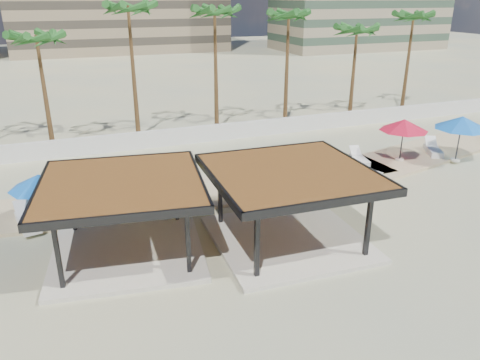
% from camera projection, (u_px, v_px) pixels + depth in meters
% --- Properties ---
extents(ground, '(200.00, 200.00, 0.00)m').
position_uv_depth(ground, '(288.00, 249.00, 19.59)').
color(ground, '#C6B883').
rests_on(ground, ground).
extents(promenade, '(44.45, 7.97, 0.24)m').
position_uv_depth(promenade, '(259.00, 179.00, 26.88)').
color(promenade, '#C6B284').
rests_on(promenade, ground).
extents(boundary_wall, '(56.00, 0.30, 1.20)m').
position_uv_depth(boundary_wall, '(187.00, 135.00, 33.25)').
color(boundary_wall, silver).
rests_on(boundary_wall, ground).
extents(pavilion_central, '(6.72, 6.72, 3.29)m').
position_uv_depth(pavilion_central, '(289.00, 199.00, 19.52)').
color(pavilion_central, beige).
rests_on(pavilion_central, ground).
extents(pavilion_west, '(7.11, 7.11, 3.19)m').
position_uv_depth(pavilion_west, '(124.00, 211.00, 18.63)').
color(pavilion_west, beige).
rests_on(pavilion_west, ground).
extents(umbrella_b, '(3.62, 3.62, 2.61)m').
position_uv_depth(umbrella_b, '(156.00, 161.00, 22.67)').
color(umbrella_b, beige).
rests_on(umbrella_b, promenade).
extents(umbrella_c, '(3.69, 3.69, 2.66)m').
position_uv_depth(umbrella_c, '(404.00, 125.00, 28.70)').
color(umbrella_c, beige).
rests_on(umbrella_c, promenade).
extents(umbrella_d, '(4.27, 4.27, 2.87)m').
position_uv_depth(umbrella_d, '(462.00, 123.00, 28.53)').
color(umbrella_d, beige).
rests_on(umbrella_d, promenade).
extents(umbrella_f, '(2.82, 2.82, 2.39)m').
position_uv_depth(umbrella_f, '(39.00, 182.00, 20.65)').
color(umbrella_f, beige).
rests_on(umbrella_f, promenade).
extents(lounger_a, '(1.23, 2.42, 0.87)m').
position_uv_depth(lounger_a, '(28.00, 221.00, 21.12)').
color(lounger_a, white).
rests_on(lounger_a, promenade).
extents(lounger_b, '(1.14, 2.20, 0.80)m').
position_uv_depth(lounger_b, '(359.00, 159.00, 29.14)').
color(lounger_b, white).
rests_on(lounger_b, promenade).
extents(lounger_c, '(1.22, 2.22, 0.80)m').
position_uv_depth(lounger_c, '(364.00, 171.00, 27.15)').
color(lounger_c, white).
rests_on(lounger_c, promenade).
extents(lounger_d, '(1.73, 2.40, 0.88)m').
position_uv_depth(lounger_d, '(433.00, 150.00, 30.80)').
color(lounger_d, white).
rests_on(lounger_d, promenade).
extents(palm_c, '(3.00, 3.00, 8.20)m').
position_uv_depth(palm_c, '(37.00, 42.00, 29.67)').
color(palm_c, brown).
rests_on(palm_c, ground).
extents(palm_d, '(3.00, 3.00, 9.92)m').
position_uv_depth(palm_d, '(129.00, 14.00, 31.77)').
color(palm_d, brown).
rests_on(palm_d, ground).
extents(palm_e, '(3.00, 3.00, 9.63)m').
position_uv_depth(palm_e, '(215.00, 17.00, 33.44)').
color(palm_e, brown).
rests_on(palm_e, ground).
extents(palm_f, '(3.00, 3.00, 9.31)m').
position_uv_depth(palm_f, '(289.00, 20.00, 35.73)').
color(palm_f, brown).
rests_on(palm_f, ground).
extents(palm_g, '(3.00, 3.00, 8.12)m').
position_uv_depth(palm_g, '(357.00, 33.00, 37.80)').
color(palm_g, brown).
rests_on(palm_g, ground).
extents(palm_h, '(3.00, 3.00, 9.05)m').
position_uv_depth(palm_h, '(413.00, 20.00, 39.99)').
color(palm_h, brown).
rests_on(palm_h, ground).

